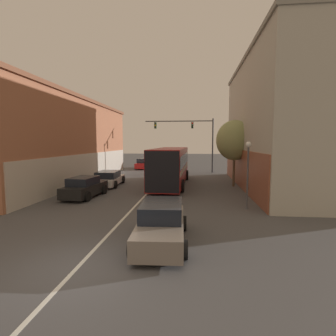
{
  "coord_description": "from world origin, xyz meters",
  "views": [
    {
      "loc": [
        3.58,
        -7.41,
        3.85
      ],
      "look_at": [
        1.33,
        14.27,
        1.69
      ],
      "focal_mm": 28.0,
      "sensor_mm": 36.0,
      "label": 1
    }
  ],
  "objects": [
    {
      "name": "ground_plane",
      "position": [
        0.0,
        0.0,
        0.0
      ],
      "size": [
        160.0,
        160.0,
        0.0
      ],
      "primitive_type": "plane",
      "color": "#4C4C4F"
    },
    {
      "name": "lane_center_line",
      "position": [
        0.0,
        15.09,
        0.0
      ],
      "size": [
        0.14,
        42.17,
        0.01
      ],
      "color": "silver",
      "rests_on": "ground_plane"
    },
    {
      "name": "building_left_brick",
      "position": [
        -10.92,
        16.81,
        4.11
      ],
      "size": [
        9.27,
        23.6,
        7.97
      ],
      "color": "#A86647",
      "rests_on": "ground_plane"
    },
    {
      "name": "building_right_storefront",
      "position": [
        10.7,
        15.54,
        5.48
      ],
      "size": [
        6.72,
        18.38,
        10.74
      ],
      "color": "#B7B2A3",
      "rests_on": "ground_plane"
    },
    {
      "name": "bus",
      "position": [
        1.39,
        15.9,
        1.86
      ],
      "size": [
        3.02,
        10.84,
        3.31
      ],
      "rotation": [
        0.0,
        0.0,
        1.55
      ],
      "color": "maroon",
      "rests_on": "ground_plane"
    },
    {
      "name": "hatchback_foreground",
      "position": [
        2.31,
        2.35,
        0.71
      ],
      "size": [
        2.15,
        4.64,
        1.51
      ],
      "rotation": [
        0.0,
        0.0,
        1.62
      ],
      "color": "slate",
      "rests_on": "ground_plane"
    },
    {
      "name": "parked_car_left_near",
      "position": [
        -4.06,
        14.98,
        0.63
      ],
      "size": [
        2.28,
        4.76,
        1.3
      ],
      "rotation": [
        0.0,
        0.0,
        1.62
      ],
      "color": "silver",
      "rests_on": "ground_plane"
    },
    {
      "name": "parked_car_left_mid",
      "position": [
        -4.1,
        9.98,
        0.69
      ],
      "size": [
        2.15,
        4.3,
        1.44
      ],
      "rotation": [
        0.0,
        0.0,
        1.49
      ],
      "color": "black",
      "rests_on": "ground_plane"
    },
    {
      "name": "parked_car_left_far",
      "position": [
        -3.74,
        30.14,
        0.7
      ],
      "size": [
        2.33,
        4.72,
        1.49
      ],
      "rotation": [
        0.0,
        0.0,
        1.51
      ],
      "color": "red",
      "rests_on": "ground_plane"
    },
    {
      "name": "traffic_signal_gantry",
      "position": [
        3.23,
        26.16,
        4.95
      ],
      "size": [
        8.68,
        0.36,
        6.81
      ],
      "color": "#333338",
      "rests_on": "ground_plane"
    },
    {
      "name": "street_lamp",
      "position": [
        6.58,
        7.85,
        2.38
      ],
      "size": [
        0.34,
        0.34,
        3.89
      ],
      "color": "#47474C",
      "rests_on": "ground_plane"
    },
    {
      "name": "street_tree_near",
      "position": [
        6.94,
        15.7,
        4.0
      ],
      "size": [
        3.13,
        2.82,
        5.74
      ],
      "color": "brown",
      "rests_on": "ground_plane"
    }
  ]
}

